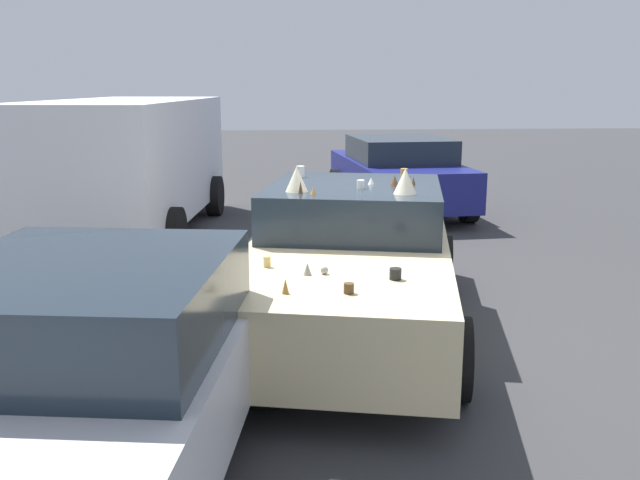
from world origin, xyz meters
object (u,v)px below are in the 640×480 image
parked_sedan_far_left (92,161)px  parked_sedan_far_right (75,389)px  parked_van_behind_left (128,160)px  art_car_decorated (352,258)px  parked_sedan_row_back_far (398,173)px

parked_sedan_far_left → parked_sedan_far_right: parked_sedan_far_left is taller
parked_van_behind_left → art_car_decorated: bearing=39.2°
art_car_decorated → parked_sedan_row_back_far: 6.47m
parked_van_behind_left → parked_sedan_far_right: size_ratio=1.26×
parked_van_behind_left → parked_sedan_far_right: bearing=14.4°
parked_sedan_row_back_far → parked_van_behind_left: bearing=105.5°
parked_sedan_far_left → parked_van_behind_left: bearing=-156.6°
parked_sedan_far_left → parked_sedan_far_right: (-11.34, -2.62, -0.07)m
parked_van_behind_left → parked_sedan_row_back_far: size_ratio=1.26×
art_car_decorated → parked_van_behind_left: size_ratio=0.88×
parked_sedan_far_right → parked_sedan_far_left: bearing=-158.6°
parked_sedan_far_right → parked_sedan_row_back_far: bearing=166.8°
parked_van_behind_left → parked_sedan_far_right: (-7.35, -1.08, -0.50)m
art_car_decorated → parked_sedan_far_right: (-2.77, 1.91, -0.01)m
parked_van_behind_left → parked_sedan_row_back_far: (1.67, -4.65, -0.48)m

